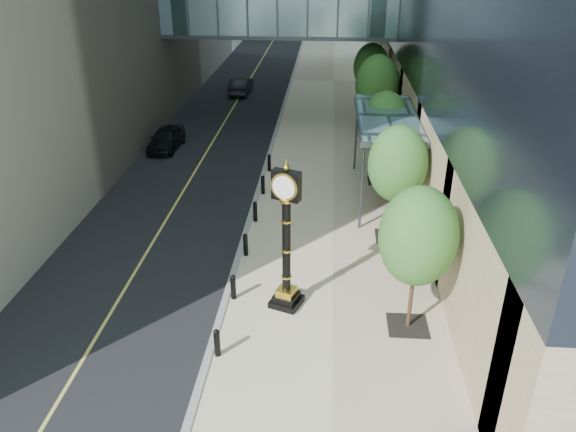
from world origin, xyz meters
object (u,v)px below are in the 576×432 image
object	(u,v)px
car_far	(241,85)
car_near	(166,138)
pedestrian	(384,178)
street_clock	(286,248)

from	to	relation	value
car_far	car_near	bearing A→B (deg)	81.42
pedestrian	car_near	size ratio (longest dim) A/B	0.47
street_clock	pedestrian	size ratio (longest dim) A/B	2.92
pedestrian	car_far	xyz separation A→B (m)	(-10.61, 20.63, -0.27)
street_clock	pedestrian	distance (m)	11.11
street_clock	car_far	size ratio (longest dim) A/B	1.28
car_near	street_clock	bearing A→B (deg)	-58.81
car_near	pedestrian	bearing A→B (deg)	-22.78
street_clock	car_near	distance (m)	18.79
pedestrian	car_near	distance (m)	14.66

